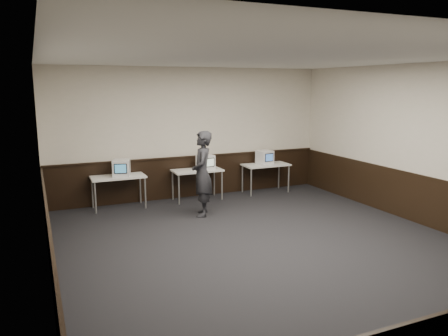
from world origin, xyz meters
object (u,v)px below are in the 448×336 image
(person, at_px, (202,174))
(desk_center, at_px, (197,172))
(desk_right, at_px, (266,167))
(desk_left, at_px, (118,179))
(emac_right, at_px, (265,157))
(emac_center, at_px, (206,162))
(emac_left, at_px, (121,168))

(person, bearing_deg, desk_center, -174.19)
(desk_right, bearing_deg, desk_center, 180.00)
(desk_center, height_order, desk_right, same)
(desk_left, xyz_separation_m, desk_right, (3.80, 0.00, 0.00))
(emac_right, xyz_separation_m, person, (-2.23, -1.31, -0.01))
(desk_center, relative_size, emac_center, 2.80)
(desk_right, height_order, emac_center, emac_center)
(emac_center, bearing_deg, emac_left, 169.49)
(desk_center, height_order, emac_right, emac_right)
(emac_left, xyz_separation_m, emac_center, (2.03, 0.00, -0.01))
(desk_right, distance_m, emac_center, 1.71)
(desk_right, distance_m, person, 2.60)
(emac_center, distance_m, emac_right, 1.68)
(desk_left, height_order, emac_left, emac_left)
(desk_right, xyz_separation_m, emac_center, (-1.69, -0.04, 0.25))
(emac_left, xyz_separation_m, person, (1.47, -1.24, -0.02))
(desk_center, bearing_deg, emac_left, -178.79)
(desk_right, relative_size, emac_center, 2.80)
(emac_right, bearing_deg, desk_center, 171.48)
(emac_left, height_order, emac_right, emac_left)
(desk_right, relative_size, emac_left, 2.49)
(emac_center, xyz_separation_m, emac_right, (1.68, 0.07, 0.00))
(desk_left, bearing_deg, desk_right, 0.00)
(emac_left, distance_m, emac_center, 2.03)
(emac_right, bearing_deg, desk_right, -75.94)
(desk_right, bearing_deg, desk_left, 180.00)
(emac_left, height_order, person, person)
(desk_right, bearing_deg, emac_left, -179.41)
(desk_left, relative_size, emac_left, 2.49)
(person, bearing_deg, emac_center, 176.90)
(emac_center, distance_m, person, 1.36)
(desk_left, relative_size, emac_center, 2.80)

